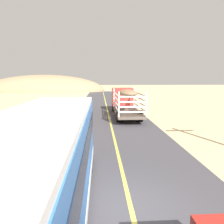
% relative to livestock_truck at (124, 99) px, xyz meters
% --- Properties ---
extents(ground_plane, '(240.00, 240.00, 0.00)m').
position_rel_livestock_truck_xyz_m(ground_plane, '(-1.83, -17.85, -1.79)').
color(ground_plane, '#CCB284').
extents(road_surface, '(8.00, 120.00, 0.02)m').
position_rel_livestock_truck_xyz_m(road_surface, '(-1.83, -17.85, -1.78)').
color(road_surface, '#423F44').
rests_on(road_surface, ground).
extents(road_centre_line, '(0.16, 117.60, 0.00)m').
position_rel_livestock_truck_xyz_m(road_centre_line, '(-1.83, -17.85, -1.77)').
color(road_centre_line, '#D8CC4C').
rests_on(road_centre_line, road_surface).
extents(livestock_truck, '(2.53, 9.70, 3.02)m').
position_rel_livestock_truck_xyz_m(livestock_truck, '(0.00, 0.00, 0.00)').
color(livestock_truck, '#B2332D').
rests_on(livestock_truck, road_surface).
extents(bus, '(2.54, 10.00, 3.21)m').
position_rel_livestock_truck_xyz_m(bus, '(-4.43, -18.52, -0.04)').
color(bus, '#3872C6').
rests_on(bus, road_surface).
extents(distant_hill, '(37.99, 18.52, 10.36)m').
position_rel_livestock_truck_xyz_m(distant_hill, '(-20.31, 43.58, -1.79)').
color(distant_hill, '#997C5A').
rests_on(distant_hill, ground).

